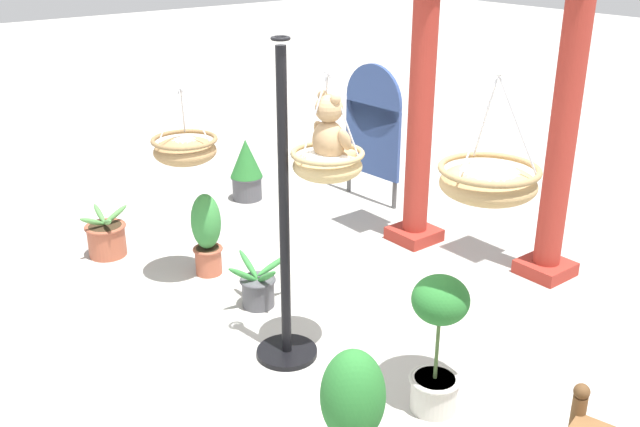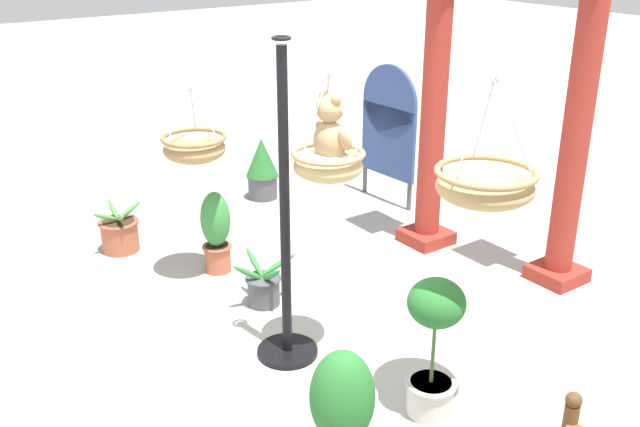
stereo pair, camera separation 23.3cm
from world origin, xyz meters
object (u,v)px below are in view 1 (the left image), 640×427
object	(u,v)px
hanging_basket_left_high	(185,149)
potted_plant_flowering_red	(246,169)
teddy_bear	(330,132)
potted_plant_fern_front	(207,234)
potted_plant_tall_leafy	(353,409)
potted_plant_conical_shrub	(258,287)
display_pole_central	(285,270)
greenhouse_pillar_right	(566,114)
potted_plant_broad_leaf	(438,338)
hanging_basket_right_low	(488,181)
greenhouse_pillar_left	(421,108)
potted_plant_trailing_ivy	(106,237)
hanging_basket_with_teddy	(327,163)
display_sign_board	(373,123)

from	to	relation	value
hanging_basket_left_high	potted_plant_flowering_red	world-z (taller)	hanging_basket_left_high
teddy_bear	potted_plant_fern_front	size ratio (longest dim) A/B	0.62
potted_plant_tall_leafy	potted_plant_conical_shrub	distance (m)	2.02
teddy_bear	potted_plant_tall_leafy	world-z (taller)	teddy_bear
display_pole_central	greenhouse_pillar_right	world-z (taller)	greenhouse_pillar_right
potted_plant_conical_shrub	potted_plant_broad_leaf	size ratio (longest dim) A/B	0.60
hanging_basket_left_high	hanging_basket_right_low	world-z (taller)	hanging_basket_right_low
hanging_basket_left_high	potted_plant_conical_shrub	size ratio (longest dim) A/B	1.11
teddy_bear	greenhouse_pillar_left	distance (m)	2.17
hanging_basket_left_high	potted_plant_tall_leafy	world-z (taller)	hanging_basket_left_high
potted_plant_broad_leaf	hanging_basket_left_high	bearing A→B (deg)	-172.66
hanging_basket_right_low	greenhouse_pillar_left	xyz separation A→B (m)	(-2.05, 1.59, -0.22)
greenhouse_pillar_right	potted_plant_trailing_ivy	bearing A→B (deg)	-134.12
display_pole_central	hanging_basket_left_high	size ratio (longest dim) A/B	3.59
teddy_bear	potted_plant_fern_front	world-z (taller)	teddy_bear
hanging_basket_right_low	potted_plant_fern_front	bearing A→B (deg)	-172.47
potted_plant_tall_leafy	potted_plant_trailing_ivy	bearing A→B (deg)	178.95
hanging_basket_right_low	greenhouse_pillar_right	xyz separation A→B (m)	(-0.81, 1.97, -0.09)
hanging_basket_with_teddy	hanging_basket_right_low	distance (m)	1.11
potted_plant_fern_front	potted_plant_tall_leafy	size ratio (longest dim) A/B	0.96
hanging_basket_right_low	greenhouse_pillar_right	bearing A→B (deg)	112.21
hanging_basket_left_high	display_sign_board	size ratio (longest dim) A/B	0.42
potted_plant_tall_leafy	potted_plant_broad_leaf	distance (m)	0.79
greenhouse_pillar_left	potted_plant_tall_leafy	world-z (taller)	greenhouse_pillar_left
potted_plant_tall_leafy	greenhouse_pillar_left	bearing A→B (deg)	128.29
hanging_basket_left_high	potted_plant_fern_front	world-z (taller)	hanging_basket_left_high
hanging_basket_right_low	potted_plant_flowering_red	xyz separation A→B (m)	(-4.01, 0.92, -1.19)
teddy_bear	hanging_basket_left_high	bearing A→B (deg)	-172.06
greenhouse_pillar_left	potted_plant_broad_leaf	bearing A→B (deg)	-42.78
hanging_basket_with_teddy	hanging_basket_left_high	bearing A→B (deg)	-172.86
display_pole_central	potted_plant_fern_front	xyz separation A→B (m)	(-1.48, 0.22, -0.30)
potted_plant_conical_shrub	teddy_bear	bearing A→B (deg)	2.01
potted_plant_fern_front	greenhouse_pillar_right	bearing A→B (deg)	51.13
hanging_basket_right_low	potted_plant_conical_shrub	size ratio (longest dim) A/B	1.30
display_pole_central	teddy_bear	size ratio (longest dim) A/B	4.84
potted_plant_flowering_red	potted_plant_conical_shrub	distance (m)	2.44
greenhouse_pillar_right	display_sign_board	bearing A→B (deg)	179.39
display_pole_central	potted_plant_broad_leaf	size ratio (longest dim) A/B	2.39
potted_plant_fern_front	display_pole_central	bearing A→B (deg)	-8.51
potted_plant_tall_leafy	potted_plant_trailing_ivy	world-z (taller)	potted_plant_tall_leafy
hanging_basket_with_teddy	potted_plant_broad_leaf	distance (m)	1.32
potted_plant_trailing_ivy	display_sign_board	xyz separation A→B (m)	(0.47, 2.91, 0.70)
teddy_bear	potted_plant_broad_leaf	distance (m)	1.46
greenhouse_pillar_left	potted_plant_conical_shrub	world-z (taller)	greenhouse_pillar_left
greenhouse_pillar_right	potted_plant_fern_front	world-z (taller)	greenhouse_pillar_right
greenhouse_pillar_right	teddy_bear	bearing A→B (deg)	-96.14
potted_plant_conical_shrub	display_sign_board	size ratio (longest dim) A/B	0.37
display_pole_central	potted_plant_fern_front	distance (m)	1.53
potted_plant_flowering_red	potted_plant_conical_shrub	xyz separation A→B (m)	(2.09, -1.26, -0.19)
greenhouse_pillar_right	potted_plant_broad_leaf	distance (m)	2.46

